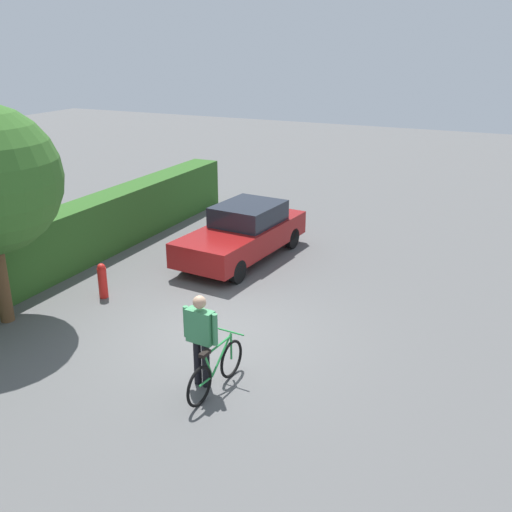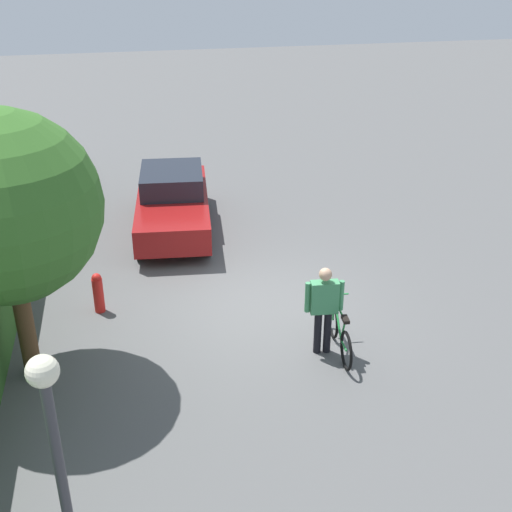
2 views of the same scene
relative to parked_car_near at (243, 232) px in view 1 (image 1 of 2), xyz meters
The scene contains 6 objects.
ground_plane 4.26m from the parked_car_near, 161.27° to the right, with size 60.00×60.00×0.00m, color #555555.
hedge_row 5.41m from the parked_car_near, 137.23° to the left, with size 17.03×0.90×1.52m, color #2E5C21.
parked_car_near is the anchor object (origin of this frame).
bicycle 6.23m from the parked_car_near, 157.99° to the right, with size 1.63×0.50×0.87m.
person_rider 6.08m from the parked_car_near, 160.40° to the right, with size 0.24×0.66×1.63m.
fire_hydrant 4.00m from the parked_car_near, 154.15° to the left, with size 0.20×0.20×0.81m.
Camera 1 is at (-9.03, -5.08, 5.45)m, focal length 41.02 mm.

